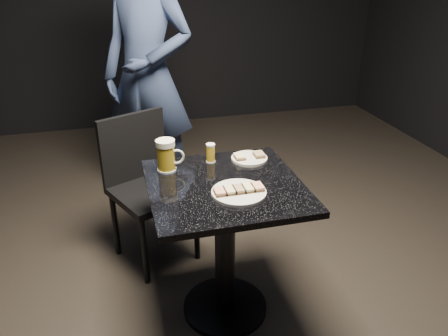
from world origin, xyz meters
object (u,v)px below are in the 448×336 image
(beer_mug, at_px, (167,155))
(chair, at_px, (146,180))
(patron, at_px, (148,77))
(table, at_px, (225,228))
(beer_tumbler, at_px, (211,153))
(plate_large, at_px, (239,192))
(plate_small, at_px, (249,159))

(beer_mug, bearing_deg, chair, 101.66)
(patron, xyz_separation_m, table, (0.20, -1.30, -0.44))
(beer_mug, xyz_separation_m, beer_tumbler, (0.23, 0.04, -0.03))
(chair, bearing_deg, plate_large, -63.88)
(beer_mug, bearing_deg, beer_tumbler, 10.37)
(plate_small, relative_size, beer_tumbler, 1.88)
(plate_large, relative_size, table, 0.32)
(beer_tumbler, distance_m, chair, 0.57)
(plate_large, relative_size, patron, 0.13)
(plate_large, height_order, table, plate_large)
(patron, bearing_deg, beer_mug, -55.30)
(beer_tumbler, bearing_deg, chair, 130.14)
(plate_large, bearing_deg, patron, 99.56)
(beer_tumbler, bearing_deg, table, -87.59)
(chair, bearing_deg, beer_mug, -78.34)
(plate_large, relative_size, plate_small, 1.31)
(plate_large, bearing_deg, beer_tumbler, 97.03)
(beer_mug, relative_size, chair, 0.18)
(table, height_order, beer_tumbler, beer_tumbler)
(plate_large, xyz_separation_m, patron, (-0.24, 1.41, 0.19))
(beer_tumbler, height_order, chair, chair)
(plate_large, height_order, beer_mug, beer_mug)
(table, distance_m, beer_mug, 0.45)
(chair, bearing_deg, beer_tumbler, -49.86)
(plate_small, relative_size, chair, 0.21)
(plate_small, xyz_separation_m, table, (-0.19, -0.22, -0.25))
(plate_small, height_order, table, plate_small)
(beer_tumbler, bearing_deg, plate_small, -7.15)
(patron, bearing_deg, plate_large, -44.10)
(beer_tumbler, bearing_deg, patron, 100.40)
(table, bearing_deg, beer_tumbler, 92.41)
(table, bearing_deg, patron, 98.92)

